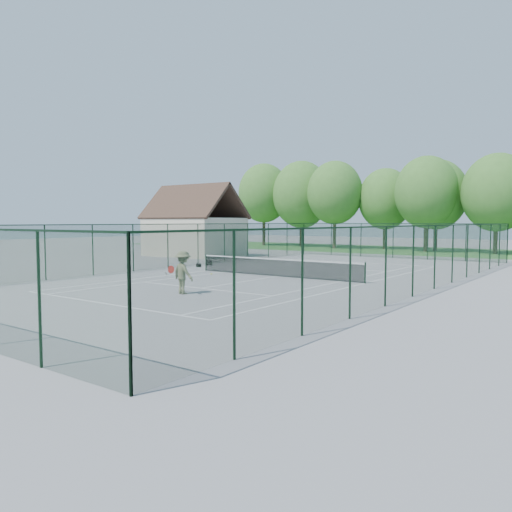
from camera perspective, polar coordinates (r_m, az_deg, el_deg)
name	(u,v)px	position (r m, az deg, el deg)	size (l,w,h in m)	color
ground	(277,276)	(28.94, 2.36, -2.35)	(140.00, 140.00, 0.00)	gray
grass_far	(435,251)	(56.27, 19.78, 0.51)	(80.00, 16.00, 0.01)	#3E7E34
court_lines	(277,276)	(28.94, 2.36, -2.34)	(11.05, 23.85, 0.01)	white
tennis_net	(277,267)	(28.88, 2.36, -1.21)	(11.08, 0.08, 1.10)	black
fence_enclosure	(277,250)	(28.81, 2.37, 0.74)	(18.05, 36.05, 3.02)	#1A3A24
utility_building	(194,222)	(46.65, -7.06, 3.87)	(8.60, 6.27, 6.63)	beige
tree_line_far	(436,195)	(56.24, 19.92, 6.61)	(39.40, 6.40, 9.70)	#433120
sports_bag_a	(209,263)	(36.36, -5.40, -0.79)	(0.43, 0.26, 0.34)	black
sports_bag_b	(199,265)	(35.08, -6.58, -1.05)	(0.32, 0.19, 0.25)	black
tennis_player	(183,272)	(22.15, -8.32, -1.87)	(2.20, 0.96, 1.90)	#626646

